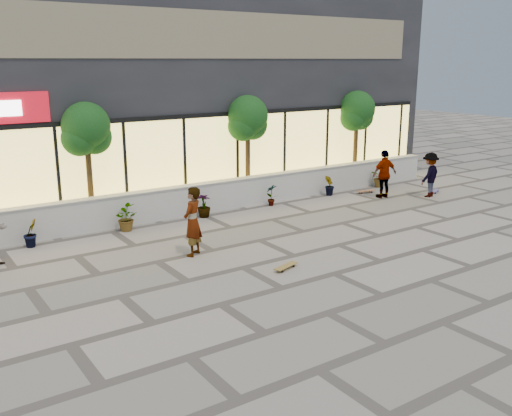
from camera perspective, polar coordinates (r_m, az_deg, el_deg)
ground at (r=14.39m, az=7.83°, el=-6.53°), size 80.00×80.00×0.00m
planter_wall at (r=19.74m, az=-5.76°, el=0.96°), size 22.00×0.42×1.04m
retail_building at (r=24.18m, az=-12.37°, el=12.12°), size 24.00×9.17×8.50m
shrub_b at (r=17.36m, az=-21.61°, el=-2.33°), size 0.57×0.57×0.81m
shrub_c at (r=18.12m, az=-12.99°, el=-0.98°), size 0.68×0.77×0.81m
shrub_d at (r=19.25m, az=-5.23°, el=0.26°), size 0.64×0.64×0.81m
shrub_e at (r=20.71m, az=1.55°, el=1.33°), size 0.46×0.35×0.81m
shrub_f at (r=22.42m, az=7.38°, el=2.25°), size 0.55×0.57×0.81m
shrub_g at (r=24.33m, az=12.34°, el=3.00°), size 0.77×0.84×0.81m
tree_midwest at (r=18.60m, az=-16.61°, el=7.30°), size 1.60×1.50×3.92m
tree_mideast at (r=21.18m, az=-0.84°, el=8.72°), size 1.60×1.50×3.92m
tree_east at (r=24.62m, az=10.06°, el=9.33°), size 1.60×1.50×3.92m
skater_center at (r=15.38m, az=-6.36°, el=-1.36°), size 0.83×0.78×1.90m
skater_right_near at (r=22.35m, az=12.72°, el=3.33°), size 1.13×0.57×1.85m
skater_right_far at (r=22.98m, az=16.98°, el=3.19°), size 1.24×0.90×1.72m
skateboard_center at (r=14.56m, az=3.01°, el=-5.83°), size 0.82×0.43×0.10m
skateboard_right_near at (r=23.16m, az=10.92°, el=1.67°), size 0.81×0.32×0.10m
skateboard_right_far at (r=23.93m, az=17.51°, el=1.65°), size 0.69×0.47×0.08m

